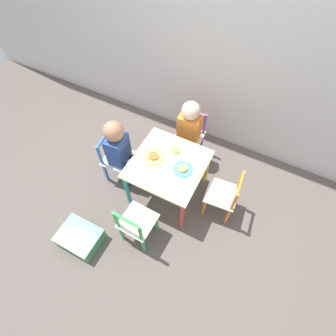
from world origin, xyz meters
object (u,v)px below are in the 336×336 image
object	(u,v)px
storage_bin	(80,237)
child_left	(119,148)
child_back	(189,128)
plate_left	(154,157)
chair_blue	(117,159)
plate_back	(175,151)
chair_purple	(190,136)
chair_orange	(224,196)
kids_table	(168,168)
plate_right	(183,169)
chair_green	(136,224)

from	to	relation	value
storage_bin	child_left	bearing A→B (deg)	91.31
child_back	plate_left	world-z (taller)	child_back
child_left	storage_bin	world-z (taller)	child_left
plate_left	chair_blue	bearing A→B (deg)	-172.55
child_left	plate_left	xyz separation A→B (m)	(0.31, 0.04, 0.01)
child_back	plate_back	world-z (taller)	child_back
plate_left	plate_back	distance (m)	0.19
chair_purple	chair_orange	bearing A→B (deg)	-43.67
chair_orange	child_left	distance (m)	0.98
chair_blue	child_left	distance (m)	0.20
child_left	storage_bin	xyz separation A→B (m)	(0.02, -0.73, -0.38)
plate_left	kids_table	bearing A→B (deg)	-0.00
plate_back	child_left	bearing A→B (deg)	-158.34
chair_orange	child_back	world-z (taller)	child_back
chair_blue	chair_orange	size ratio (longest dim) A/B	1.00
kids_table	chair_orange	xyz separation A→B (m)	(0.51, 0.05, -0.14)
plate_back	plate_right	xyz separation A→B (m)	(0.14, -0.14, 0.00)
chair_green	chair_purple	bearing A→B (deg)	-87.77
chair_blue	plate_right	size ratio (longest dim) A/B	3.19
storage_bin	plate_right	bearing A→B (deg)	53.71
chair_green	plate_right	size ratio (longest dim) A/B	3.19
chair_blue	chair_green	size ratio (longest dim) A/B	1.00
chair_blue	plate_back	world-z (taller)	chair_blue
plate_right	plate_back	bearing A→B (deg)	135.00
plate_left	storage_bin	world-z (taller)	plate_left
plate_left	plate_right	world-z (taller)	same
child_left	plate_left	world-z (taller)	child_left
plate_right	storage_bin	world-z (taller)	plate_right
chair_green	plate_left	xyz separation A→B (m)	(-0.12, 0.51, 0.21)
child_back	plate_left	bearing A→B (deg)	-106.92
kids_table	plate_left	distance (m)	0.15
plate_back	child_back	bearing A→B (deg)	93.56
chair_green	child_left	world-z (taller)	child_left
chair_purple	storage_bin	size ratio (longest dim) A/B	1.53
plate_right	storage_bin	xyz separation A→B (m)	(-0.57, -0.77, -0.40)
plate_left	chair_orange	bearing A→B (deg)	4.07
chair_purple	plate_back	size ratio (longest dim) A/B	3.10
kids_table	child_back	world-z (taller)	child_back
chair_purple	plate_right	xyz separation A→B (m)	(0.16, -0.51, 0.21)
chair_orange	plate_right	xyz separation A→B (m)	(-0.37, -0.05, 0.21)
chair_green	child_back	world-z (taller)	child_back
chair_purple	plate_right	size ratio (longest dim) A/B	3.19
chair_green	plate_right	xyz separation A→B (m)	(0.15, 0.51, 0.21)
chair_orange	plate_right	bearing A→B (deg)	-88.16
chair_orange	storage_bin	bearing A→B (deg)	-54.13
chair_orange	plate_right	world-z (taller)	chair_orange
plate_back	storage_bin	bearing A→B (deg)	-115.45
kids_table	chair_orange	distance (m)	0.53
chair_purple	plate_left	world-z (taller)	chair_purple
chair_purple	child_left	xyz separation A→B (m)	(-0.43, -0.55, 0.20)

